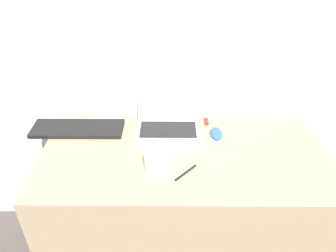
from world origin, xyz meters
The scene contains 8 objects.
wall_back centered at (0.00, 0.66, 1.25)m, with size 7.00×0.04×2.50m.
desk centered at (0.00, 0.31, 0.38)m, with size 1.32×0.62×0.75m.
laptop centered at (-0.08, 0.52, 0.81)m, with size 0.31×0.33×0.24m.
drink_cup centered at (-0.12, 0.20, 0.80)m, with size 0.10×0.10×0.09m.
computer_mouse centered at (0.16, 0.45, 0.77)m, with size 0.06×0.11×0.03m.
external_keyboard centered at (-0.53, 0.50, 0.76)m, with size 0.46×0.15×0.02m.
usb_stick centered at (0.12, 0.58, 0.76)m, with size 0.02×0.06×0.01m.
pen centered at (0.00, 0.18, 0.76)m, with size 0.10×0.10×0.01m.
Camera 1 is at (-0.07, -0.86, 1.69)m, focal length 35.00 mm.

